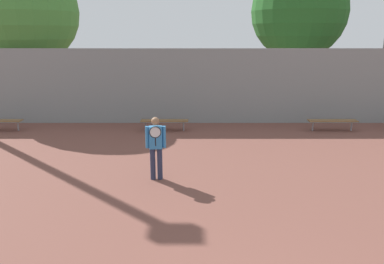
{
  "coord_description": "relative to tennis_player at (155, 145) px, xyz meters",
  "views": [
    {
      "loc": [
        -0.99,
        -2.69,
        3.85
      ],
      "look_at": [
        -0.97,
        7.99,
        1.0
      ],
      "focal_mm": 35.0,
      "sensor_mm": 36.0,
      "label": 1
    }
  ],
  "objects": [
    {
      "name": "tennis_player",
      "position": [
        0.0,
        0.0,
        0.0
      ],
      "size": [
        0.54,
        0.42,
        1.72
      ],
      "rotation": [
        0.0,
        0.0,
        0.08
      ],
      "color": "#282D47",
      "rests_on": "ground_plane"
    },
    {
      "name": "bench_adjacent_court",
      "position": [
        -0.15,
        5.17,
        -0.57
      ],
      "size": [
        1.91,
        0.4,
        0.44
      ],
      "color": "brown",
      "rests_on": "ground_plane"
    },
    {
      "name": "back_fence",
      "position": [
        1.94,
        6.55,
        0.63
      ],
      "size": [
        28.25,
        0.06,
        3.21
      ],
      "color": "gray",
      "rests_on": "ground_plane"
    },
    {
      "name": "tree_green_broad",
      "position": [
        -6.88,
        8.96,
        3.78
      ],
      "size": [
        4.89,
        4.89,
        7.22
      ],
      "color": "brown",
      "rests_on": "ground_plane"
    },
    {
      "name": "bench_courtside_far",
      "position": [
        -6.72,
        5.17,
        -0.57
      ],
      "size": [
        1.62,
        0.4,
        0.44
      ],
      "color": "brown",
      "rests_on": "ground_plane"
    },
    {
      "name": "tree_green_tall",
      "position": [
        6.3,
        10.07,
        3.89
      ],
      "size": [
        4.77,
        4.77,
        7.27
      ],
      "color": "brown",
      "rests_on": "ground_plane"
    },
    {
      "name": "bench_courtside_near",
      "position": [
        6.62,
        5.17,
        -0.57
      ],
      "size": [
        1.96,
        0.4,
        0.44
      ],
      "color": "brown",
      "rests_on": "ground_plane"
    }
  ]
}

